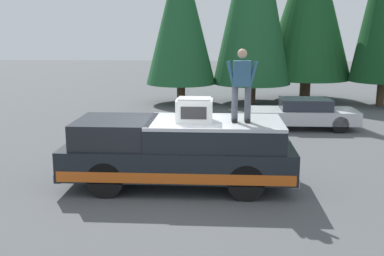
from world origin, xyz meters
TOP-DOWN VIEW (x-y plane):
  - ground_plane at (0.00, 0.00)m, footprint 90.00×90.00m
  - pickup_truck at (0.47, -0.08)m, footprint 2.01×5.54m
  - compressor_unit at (0.32, -0.47)m, footprint 0.65×0.84m
  - person_on_truck_bed at (0.33, -1.56)m, footprint 0.29×0.72m
  - parked_car_silver at (7.43, -4.26)m, footprint 1.64×4.10m
  - conifer_left at (14.84, -5.63)m, footprint 4.65×4.65m
  - conifer_center_right at (13.27, 0.94)m, footprint 3.52×3.52m

SIDE VIEW (x-z plane):
  - ground_plane at x=0.00m, z-range 0.00..0.00m
  - parked_car_silver at x=7.43m, z-range 0.00..1.16m
  - pickup_truck at x=0.47m, z-range 0.05..1.70m
  - compressor_unit at x=0.32m, z-range 1.65..2.21m
  - person_on_truck_bed at x=0.33m, z-range 1.71..3.40m
  - conifer_center_right at x=13.27m, z-range 0.50..8.38m
  - conifer_left at x=14.84m, z-range 0.57..9.71m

